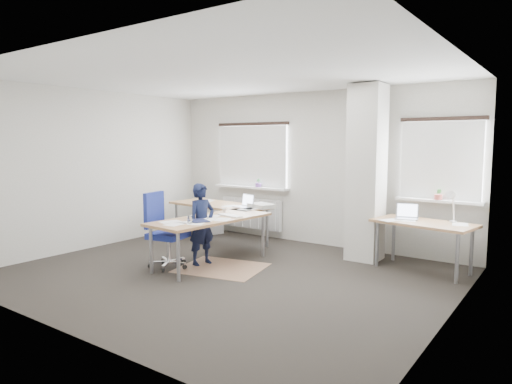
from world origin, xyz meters
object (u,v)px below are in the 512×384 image
Objects in this scene: desk_main at (218,213)px; task_chair at (166,247)px; desk_side at (424,225)px; person at (202,224)px.

desk_main is 1.22m from task_chair.
desk_side is 3.30m from person.
task_chair reaches higher than desk_main.
desk_side is at bearing 21.32° from task_chair.
person is (-2.88, -1.61, -0.06)m from desk_side.
person is at bearing -140.90° from desk_side.
desk_side reaches higher than task_chair.
task_chair is (-3.21, -2.05, -0.37)m from desk_side.
desk_side is (3.16, 0.88, -0.01)m from desk_main.
desk_main is 3.28m from desk_side.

